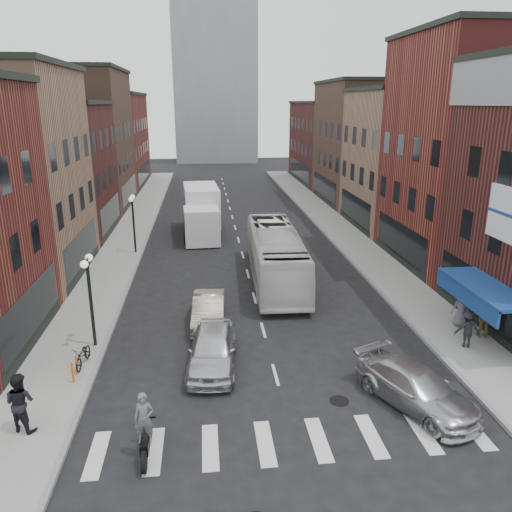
% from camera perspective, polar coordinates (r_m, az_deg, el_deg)
% --- Properties ---
extents(ground, '(160.00, 160.00, 0.00)m').
position_cam_1_polar(ground, '(19.11, 2.67, -14.92)').
color(ground, black).
rests_on(ground, ground).
extents(sidewalk_left, '(3.00, 74.00, 0.15)m').
position_cam_1_polar(sidewalk_left, '(39.75, -14.44, 1.94)').
color(sidewalk_left, gray).
rests_on(sidewalk_left, ground).
extents(sidewalk_right, '(3.00, 74.00, 0.15)m').
position_cam_1_polar(sidewalk_right, '(40.83, 9.88, 2.63)').
color(sidewalk_right, gray).
rests_on(sidewalk_right, ground).
extents(curb_left, '(0.20, 74.00, 0.16)m').
position_cam_1_polar(curb_left, '(39.57, -12.29, 1.92)').
color(curb_left, gray).
rests_on(curb_left, ground).
extents(curb_right, '(0.20, 74.00, 0.16)m').
position_cam_1_polar(curb_right, '(40.46, 7.83, 2.49)').
color(curb_right, gray).
rests_on(curb_right, ground).
extents(crosswalk_stripes, '(12.00, 2.20, 0.01)m').
position_cam_1_polar(crosswalk_stripes, '(16.68, 4.32, -20.36)').
color(crosswalk_stripes, silver).
rests_on(crosswalk_stripes, ground).
extents(bldg_left_mid_b, '(10.30, 10.20, 10.30)m').
position_cam_1_polar(bldg_left_mid_b, '(42.17, -23.45, 8.98)').
color(bldg_left_mid_b, '#411C17').
rests_on(bldg_left_mid_b, ground).
extents(bldg_left_far_a, '(10.30, 12.20, 13.30)m').
position_cam_1_polar(bldg_left_far_a, '(52.60, -20.19, 12.35)').
color(bldg_left_far_a, brown).
rests_on(bldg_left_far_a, ground).
extents(bldg_left_far_b, '(10.30, 16.20, 11.30)m').
position_cam_1_polar(bldg_left_far_b, '(66.32, -17.26, 12.54)').
color(bldg_left_far_b, maroon).
rests_on(bldg_left_far_b, ground).
extents(bldg_right_mid_a, '(10.30, 10.20, 14.30)m').
position_cam_1_polar(bldg_right_mid_a, '(34.87, 24.66, 10.73)').
color(bldg_right_mid_a, maroon).
rests_on(bldg_right_mid_a, ground).
extents(bldg_right_mid_b, '(10.30, 10.20, 11.30)m').
position_cam_1_polar(bldg_right_mid_b, '(43.90, 17.87, 10.49)').
color(bldg_right_mid_b, '#946E52').
rests_on(bldg_right_mid_b, ground).
extents(bldg_right_far_a, '(10.30, 12.20, 12.30)m').
position_cam_1_polar(bldg_right_far_a, '(54.07, 13.24, 12.50)').
color(bldg_right_far_a, brown).
rests_on(bldg_right_far_a, ground).
extents(bldg_right_far_b, '(10.30, 16.20, 10.30)m').
position_cam_1_polar(bldg_right_far_b, '(67.50, 9.28, 12.72)').
color(bldg_right_far_b, '#411C17').
rests_on(bldg_right_far_b, ground).
extents(awning_blue, '(1.80, 5.00, 0.78)m').
position_cam_1_polar(awning_blue, '(23.02, 24.34, -3.48)').
color(awning_blue, navy).
rests_on(awning_blue, ground).
extents(distant_tower, '(14.00, 14.00, 50.00)m').
position_cam_1_polar(distant_tower, '(95.19, -4.93, 26.10)').
color(distant_tower, '#9399A0').
rests_on(distant_tower, ground).
extents(streetlamp_near, '(0.32, 1.22, 4.11)m').
position_cam_1_polar(streetlamp_near, '(21.80, -18.53, -3.14)').
color(streetlamp_near, black).
rests_on(streetlamp_near, ground).
extents(streetlamp_far, '(0.32, 1.22, 4.11)m').
position_cam_1_polar(streetlamp_far, '(35.08, -13.89, 4.77)').
color(streetlamp_far, black).
rests_on(streetlamp_far, ground).
extents(bike_rack, '(0.08, 0.68, 0.80)m').
position_cam_1_polar(bike_rack, '(20.40, -20.02, -12.02)').
color(bike_rack, '#D8590C').
rests_on(bike_rack, sidewalk_left).
extents(box_truck, '(2.96, 8.70, 3.73)m').
position_cam_1_polar(box_truck, '(39.71, -6.24, 5.00)').
color(box_truck, white).
rests_on(box_truck, ground).
extents(motorcycle_rider, '(0.59, 2.10, 2.14)m').
position_cam_1_polar(motorcycle_rider, '(15.84, -12.57, -18.56)').
color(motorcycle_rider, black).
rests_on(motorcycle_rider, ground).
extents(transit_bus, '(3.08, 11.47, 3.17)m').
position_cam_1_polar(transit_bus, '(29.21, 2.24, 0.12)').
color(transit_bus, silver).
rests_on(transit_bus, ground).
extents(sedan_left_near, '(2.26, 4.76, 1.57)m').
position_cam_1_polar(sedan_left_near, '(20.19, -5.00, -10.51)').
color(sedan_left_near, silver).
rests_on(sedan_left_near, ground).
extents(sedan_left_far, '(1.68, 4.27, 1.38)m').
position_cam_1_polar(sedan_left_far, '(23.93, -5.45, -6.18)').
color(sedan_left_far, '#B3AD91').
rests_on(sedan_left_far, ground).
extents(curb_car, '(3.77, 5.15, 1.39)m').
position_cam_1_polar(curb_car, '(18.68, 17.85, -14.15)').
color(curb_car, '#B7B8BC').
rests_on(curb_car, ground).
extents(parked_bicycle, '(0.72, 1.70, 0.87)m').
position_cam_1_polar(parked_bicycle, '(21.23, -19.14, -10.64)').
color(parked_bicycle, black).
rests_on(parked_bicycle, sidewalk_left).
extents(ped_left_solo, '(1.10, 0.88, 1.98)m').
position_cam_1_polar(ped_left_solo, '(17.92, -25.36, -14.85)').
color(ped_left_solo, black).
rests_on(ped_left_solo, sidewalk_left).
extents(ped_right_a, '(1.15, 0.75, 1.63)m').
position_cam_1_polar(ped_right_a, '(23.12, 23.05, -7.68)').
color(ped_right_a, black).
rests_on(ped_right_a, sidewalk_right).
extents(ped_right_b, '(1.20, 0.80, 1.88)m').
position_cam_1_polar(ped_right_b, '(24.29, 24.71, -6.38)').
color(ped_right_b, olive).
rests_on(ped_right_b, sidewalk_right).
extents(ped_right_c, '(0.87, 0.57, 1.76)m').
position_cam_1_polar(ped_right_c, '(25.10, 22.42, -5.50)').
color(ped_right_c, slate).
rests_on(ped_right_c, sidewalk_right).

